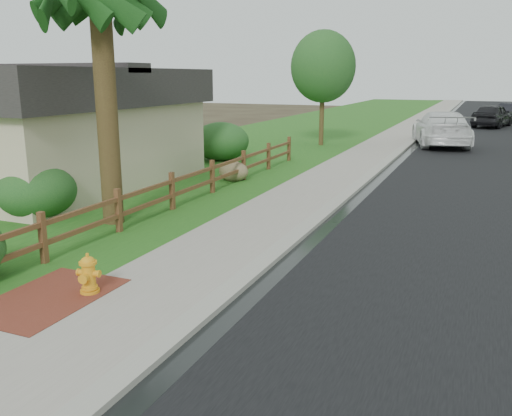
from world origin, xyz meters
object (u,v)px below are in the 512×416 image
at_px(dark_car_mid, 492,115).
at_px(white_suv, 441,128).
at_px(ranch_fence, 194,182).
at_px(fire_hydrant, 89,275).

bearing_deg(dark_car_mid, white_suv, 93.26).
relative_size(ranch_fence, dark_car_mid, 3.44).
height_order(ranch_fence, fire_hydrant, ranch_fence).
xyz_separation_m(ranch_fence, dark_car_mid, (8.12, 29.50, 0.24)).
bearing_deg(white_suv, dark_car_mid, -114.11).
distance_m(white_suv, dark_car_mid, 12.87).
bearing_deg(ranch_fence, white_suv, 71.64).
distance_m(ranch_fence, dark_car_mid, 30.60).
relative_size(fire_hydrant, dark_car_mid, 0.14).
bearing_deg(fire_hydrant, dark_car_mid, 80.31).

